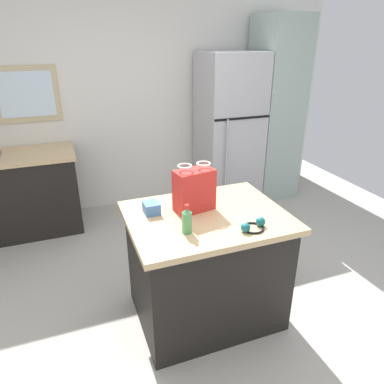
{
  "coord_description": "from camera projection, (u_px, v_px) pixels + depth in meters",
  "views": [
    {
      "loc": [
        -0.87,
        -1.91,
        2.05
      ],
      "look_at": [
        0.01,
        0.44,
        0.93
      ],
      "focal_mm": 33.23,
      "sensor_mm": 36.0,
      "label": 1
    }
  ],
  "objects": [
    {
      "name": "ground",
      "position": [
        210.0,
        324.0,
        2.75
      ],
      "size": [
        6.25,
        6.25,
        0.0
      ],
      "primitive_type": "plane",
      "color": "#ADA89E"
    },
    {
      "name": "back_wall",
      "position": [
        131.0,
        105.0,
        4.34
      ],
      "size": [
        5.21,
        0.13,
        2.52
      ],
      "color": "silver",
      "rests_on": "ground"
    },
    {
      "name": "kitchen_island",
      "position": [
        206.0,
        266.0,
        2.69
      ],
      "size": [
        1.12,
        0.87,
        0.88
      ],
      "color": "black",
      "rests_on": "ground"
    },
    {
      "name": "refrigerator",
      "position": [
        229.0,
        131.0,
        4.49
      ],
      "size": [
        0.72,
        0.71,
        1.88
      ],
      "color": "#B7B7BC",
      "rests_on": "ground"
    },
    {
      "name": "tall_cabinet",
      "position": [
        275.0,
        111.0,
        4.62
      ],
      "size": [
        0.54,
        0.63,
        2.29
      ],
      "color": "#9EB2A8",
      "rests_on": "ground"
    },
    {
      "name": "sink_counter",
      "position": [
        10.0,
        194.0,
        3.86
      ],
      "size": [
        1.44,
        0.67,
        1.09
      ],
      "color": "black",
      "rests_on": "ground"
    },
    {
      "name": "shopping_bag",
      "position": [
        194.0,
        190.0,
        2.52
      ],
      "size": [
        0.3,
        0.2,
        0.35
      ],
      "color": "red",
      "rests_on": "kitchen_island"
    },
    {
      "name": "small_box",
      "position": [
        151.0,
        208.0,
        2.52
      ],
      "size": [
        0.11,
        0.13,
        0.08
      ],
      "primitive_type": "cube",
      "rotation": [
        0.0,
        0.0,
        0.0
      ],
      "color": "#4775B7",
      "rests_on": "kitchen_island"
    },
    {
      "name": "bottle",
      "position": [
        187.0,
        220.0,
        2.25
      ],
      "size": [
        0.06,
        0.06,
        0.2
      ],
      "color": "#4C9956",
      "rests_on": "kitchen_island"
    },
    {
      "name": "ear_defenders",
      "position": [
        253.0,
        226.0,
        2.32
      ],
      "size": [
        0.2,
        0.18,
        0.06
      ],
      "color": "black",
      "rests_on": "kitchen_island"
    }
  ]
}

